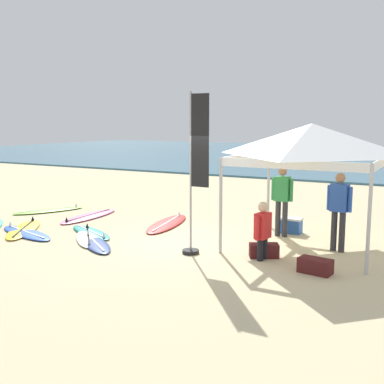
{
  "coord_description": "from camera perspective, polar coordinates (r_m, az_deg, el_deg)",
  "views": [
    {
      "loc": [
        4.98,
        -9.06,
        2.77
      ],
      "look_at": [
        -0.73,
        1.28,
        1.0
      ],
      "focal_mm": 43.47,
      "sensor_mm": 36.0,
      "label": 1
    }
  ],
  "objects": [
    {
      "name": "surfboard_red",
      "position": [
        12.75,
        -3.04,
        -3.87
      ],
      "size": [
        1.19,
        2.61,
        0.19
      ],
      "color": "red",
      "rests_on": "ground"
    },
    {
      "name": "surfboard_blue",
      "position": [
        12.39,
        -19.7,
        -4.73
      ],
      "size": [
        2.28,
        1.17,
        0.19
      ],
      "color": "blue",
      "rests_on": "ground"
    },
    {
      "name": "gear_bag_near_tent",
      "position": [
        9.83,
        8.81,
        -7.1
      ],
      "size": [
        0.68,
        0.56,
        0.28
      ],
      "primitive_type": "cube",
      "rotation": [
        0.0,
        0.0,
        0.48
      ],
      "color": "#4C1919",
      "rests_on": "ground"
    },
    {
      "name": "canopy_tent",
      "position": [
        10.61,
        14.44,
        6.2
      ],
      "size": [
        3.1,
        3.1,
        2.75
      ],
      "color": "#B7B7BC",
      "rests_on": "ground"
    },
    {
      "name": "cooler_box",
      "position": [
        12.04,
        12.12,
        -4.01
      ],
      "size": [
        0.5,
        0.36,
        0.39
      ],
      "color": "#2D60B7",
      "rests_on": "ground"
    },
    {
      "name": "surfboard_pink",
      "position": [
        14.03,
        -12.52,
        -2.92
      ],
      "size": [
        0.8,
        2.45,
        0.19
      ],
      "color": "pink",
      "rests_on": "ground"
    },
    {
      "name": "surfboard_teal",
      "position": [
        12.0,
        -12.31,
        -4.84
      ],
      "size": [
        1.96,
        1.3,
        0.19
      ],
      "color": "#19847F",
      "rests_on": "ground"
    },
    {
      "name": "surfboard_yellow",
      "position": [
        12.82,
        -19.93,
        -4.31
      ],
      "size": [
        1.79,
        2.25,
        0.19
      ],
      "color": "yellow",
      "rests_on": "ground"
    },
    {
      "name": "sea",
      "position": [
        40.11,
        21.76,
        4.02
      ],
      "size": [
        80.0,
        36.0,
        0.1
      ],
      "primitive_type": "cube",
      "color": "#386B84",
      "rests_on": "ground"
    },
    {
      "name": "gear_bag_by_pole",
      "position": [
        9.0,
        14.88,
        -8.76
      ],
      "size": [
        0.64,
        0.4,
        0.28
      ],
      "primitive_type": "cube",
      "rotation": [
        0.0,
        0.0,
        3.0
      ],
      "color": "#4C1919",
      "rests_on": "ground"
    },
    {
      "name": "surfboard_lime",
      "position": [
        15.28,
        -17.14,
        -2.16
      ],
      "size": [
        1.52,
        2.22,
        0.19
      ],
      "color": "#7AD12D",
      "rests_on": "ground"
    },
    {
      "name": "person_red",
      "position": [
        9.5,
        8.67,
        -4.42
      ],
      "size": [
        0.26,
        0.55,
        1.2
      ],
      "color": "black",
      "rests_on": "ground"
    },
    {
      "name": "person_blue",
      "position": [
        10.44,
        17.6,
        -1.7
      ],
      "size": [
        0.54,
        0.28,
        1.71
      ],
      "color": "#2D2D33",
      "rests_on": "ground"
    },
    {
      "name": "person_green",
      "position": [
        11.48,
        10.98,
        -0.56
      ],
      "size": [
        0.55,
        0.24,
        1.71
      ],
      "color": "#2D2D33",
      "rests_on": "ground"
    },
    {
      "name": "banner_flag",
      "position": [
        9.64,
        0.43,
        1.4
      ],
      "size": [
        0.6,
        0.36,
        3.4
      ],
      "color": "#99999E",
      "rests_on": "ground"
    },
    {
      "name": "surfboard_white",
      "position": [
        11.55,
        -12.61,
        -5.38
      ],
      "size": [
        1.83,
        1.9,
        0.19
      ],
      "color": "white",
      "rests_on": "ground"
    },
    {
      "name": "surfboard_navy",
      "position": [
        10.9,
        -11.79,
        -6.18
      ],
      "size": [
        1.84,
        1.55,
        0.19
      ],
      "color": "navy",
      "rests_on": "ground"
    },
    {
      "name": "ground_plane",
      "position": [
        10.7,
        0.12,
        -6.47
      ],
      "size": [
        80.0,
        80.0,
        0.0
      ],
      "primitive_type": "plane",
      "color": "beige"
    }
  ]
}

